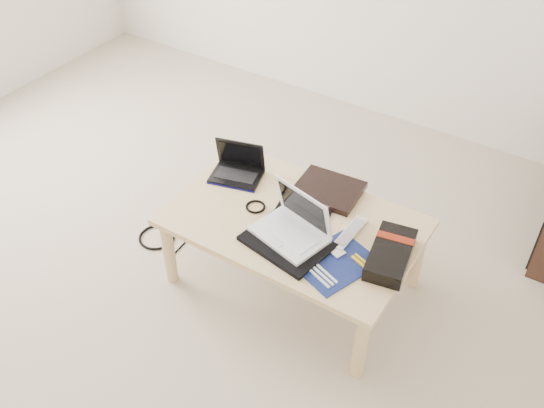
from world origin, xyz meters
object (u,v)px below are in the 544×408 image
Objects in this scene: netbook at (238,169)px; gpu_box at (391,254)px; coffee_table at (293,228)px; white_laptop at (294,225)px.

netbook reaches higher than gpu_box.
coffee_table is at bearing -18.58° from netbook.
coffee_table is 0.47m from gpu_box.
white_laptop is at bearing -59.86° from coffee_table.
coffee_table is at bearing 120.14° from white_laptop.
netbook is at bearing 161.42° from coffee_table.
coffee_table is 3.16× the size of white_laptop.
gpu_box is (0.46, 0.00, 0.08)m from coffee_table.
coffee_table is 3.29× the size of gpu_box.
white_laptop is at bearing -167.36° from gpu_box.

